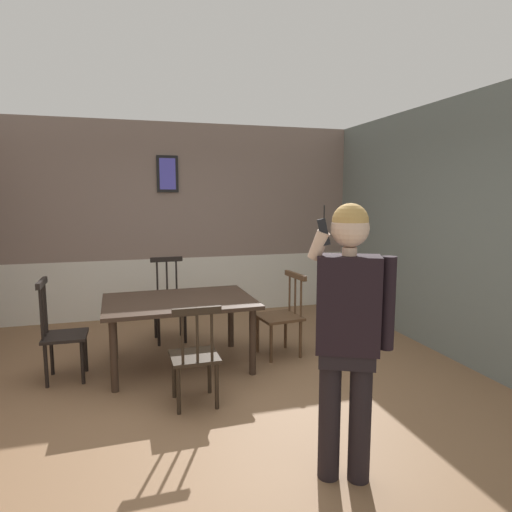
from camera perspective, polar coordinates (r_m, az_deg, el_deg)
The scene contains 9 objects.
ground_plane at distance 4.35m, azimuth -5.70°, elevation -16.90°, with size 6.30×6.30×0.00m, color #846042.
room_back_partition at distance 6.81m, azimuth -10.26°, elevation 4.06°, with size 5.58×0.17×2.88m.
room_right_partition at distance 5.24m, azimuth 25.71°, elevation 2.86°, with size 0.13×5.73×2.88m.
dining_table at distance 4.77m, azimuth -9.83°, elevation -6.47°, with size 1.57×1.13×0.73m.
chair_near_window at distance 3.95m, azimuth -7.86°, elevation -12.59°, with size 0.41×0.41×0.91m.
chair_by_doorway at distance 5.10m, azimuth 3.34°, elevation -7.57°, with size 0.51×0.51×0.94m.
chair_at_table_head at distance 5.71m, azimuth -11.10°, elevation -5.81°, with size 0.43×0.43×1.04m.
chair_opposite_corner at distance 4.81m, azimuth -23.78°, elevation -9.05°, with size 0.41×0.41×1.01m.
person_figure at distance 2.82m, azimuth 11.80°, elevation -8.59°, with size 0.51×0.35×1.77m.
Camera 1 is at (-0.70, -3.90, 1.81)m, focal length 31.12 mm.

